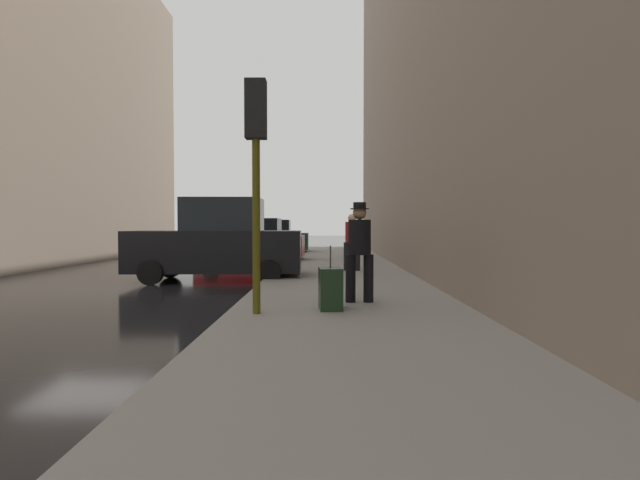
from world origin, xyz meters
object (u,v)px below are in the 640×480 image
at_px(fire_hydrant, 289,258).
at_px(traffic_light, 256,145).
at_px(parked_dark_green_sedan, 269,238).
at_px(parked_black_suv, 218,243).
at_px(parked_red_hatchback, 252,242).
at_px(rolling_suitcase, 330,288).
at_px(pedestrian_with_fedora, 360,247).
at_px(pedestrian_in_jeans, 352,235).
at_px(pedestrian_in_red_jacket, 352,239).

distance_m(fire_hydrant, traffic_light, 8.02).
bearing_deg(parked_dark_green_sedan, fire_hydrant, -80.23).
xyz_separation_m(parked_black_suv, parked_dark_green_sedan, (0.00, 12.34, -0.18)).
distance_m(parked_black_suv, parked_dark_green_sedan, 12.34).
bearing_deg(parked_red_hatchback, rolling_suitcase, -75.77).
distance_m(parked_black_suv, traffic_light, 6.36).
height_order(pedestrian_with_fedora, pedestrian_in_jeans, pedestrian_with_fedora).
xyz_separation_m(parked_dark_green_sedan, fire_hydrant, (1.80, -10.48, -0.35)).
height_order(parked_red_hatchback, traffic_light, traffic_light).
bearing_deg(pedestrian_with_fedora, pedestrian_in_red_jacket, 88.13).
bearing_deg(pedestrian_in_jeans, parked_red_hatchback, -174.73).
xyz_separation_m(pedestrian_in_jeans, rolling_suitcase, (-1.02, -12.22, -0.61)).
xyz_separation_m(parked_black_suv, traffic_light, (1.85, -5.83, 1.73)).
bearing_deg(pedestrian_in_red_jacket, parked_red_hatchback, 127.19).
xyz_separation_m(parked_red_hatchback, pedestrian_with_fedora, (3.53, -11.09, 0.29)).
distance_m(pedestrian_with_fedora, pedestrian_in_red_jacket, 6.18).
xyz_separation_m(parked_red_hatchback, pedestrian_in_red_jacket, (3.73, -4.92, 0.26)).
bearing_deg(parked_red_hatchback, pedestrian_with_fedora, -72.34).
bearing_deg(parked_black_suv, parked_dark_green_sedan, 90.00).
relative_size(parked_black_suv, rolling_suitcase, 4.48).
bearing_deg(pedestrian_in_jeans, traffic_light, -99.77).
bearing_deg(rolling_suitcase, traffic_light, -160.73).
bearing_deg(pedestrian_with_fedora, traffic_light, -145.45).
height_order(parked_red_hatchback, pedestrian_with_fedora, pedestrian_with_fedora).
xyz_separation_m(fire_hydrant, rolling_suitcase, (1.20, -7.29, -0.01)).
distance_m(pedestrian_in_red_jacket, pedestrian_in_jeans, 5.30).
height_order(parked_red_hatchback, fire_hydrant, parked_red_hatchback).
xyz_separation_m(parked_dark_green_sedan, traffic_light, (1.85, -18.17, 1.91)).
xyz_separation_m(traffic_light, rolling_suitcase, (1.15, 0.40, -2.27)).
xyz_separation_m(fire_hydrant, pedestrian_in_red_jacket, (1.93, -0.36, 0.61)).
relative_size(parked_dark_green_sedan, pedestrian_in_jeans, 2.47).
bearing_deg(parked_dark_green_sedan, parked_red_hatchback, -90.00).
height_order(fire_hydrant, traffic_light, traffic_light).
distance_m(parked_black_suv, parked_red_hatchback, 6.42).
height_order(parked_red_hatchback, parked_dark_green_sedan, same).
relative_size(pedestrian_in_red_jacket, rolling_suitcase, 1.64).
height_order(parked_dark_green_sedan, traffic_light, traffic_light).
bearing_deg(parked_dark_green_sedan, rolling_suitcase, -80.40).
bearing_deg(parked_black_suv, pedestrian_in_red_jacket, 21.89).
bearing_deg(fire_hydrant, pedestrian_with_fedora, -75.19).
bearing_deg(fire_hydrant, parked_black_suv, -134.10).
relative_size(parked_red_hatchback, traffic_light, 1.18).
relative_size(parked_black_suv, parked_dark_green_sedan, 1.10).
relative_size(parked_red_hatchback, pedestrian_in_red_jacket, 2.48).
bearing_deg(traffic_light, parked_dark_green_sedan, 95.83).
bearing_deg(traffic_light, fire_hydrant, 90.37).
height_order(parked_black_suv, pedestrian_in_red_jacket, parked_black_suv).
distance_m(pedestrian_with_fedora, pedestrian_in_jeans, 11.48).
relative_size(parked_dark_green_sedan, pedestrian_in_red_jacket, 2.47).
bearing_deg(rolling_suitcase, fire_hydrant, 99.35).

